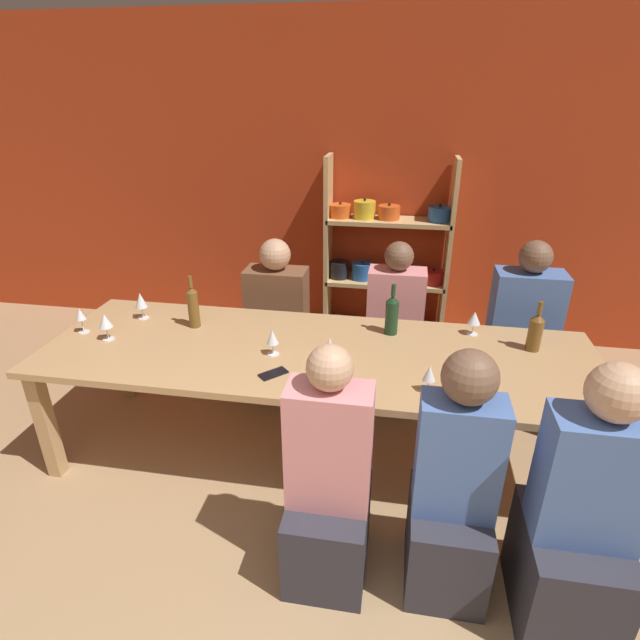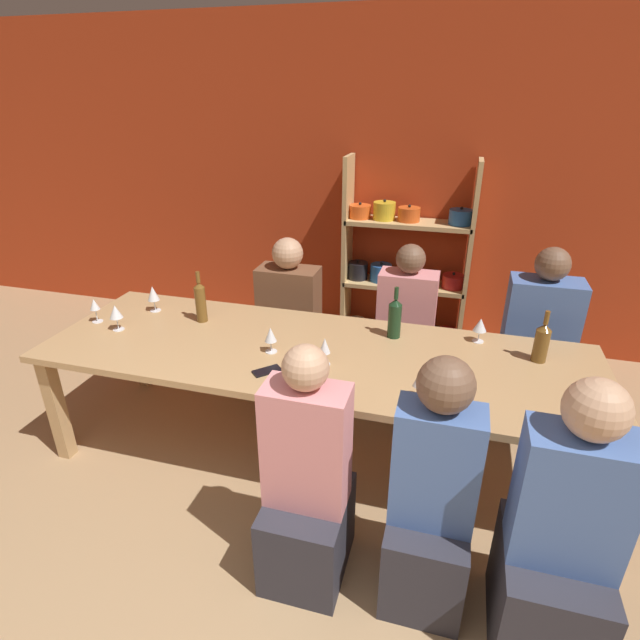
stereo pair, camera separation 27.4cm
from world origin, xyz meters
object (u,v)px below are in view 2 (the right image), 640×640
at_px(dining_table, 315,360).
at_px(wine_glass_white_e, 153,294).
at_px(wine_glass_white_a, 94,306).
at_px(shelf_unit, 403,275).
at_px(wine_bottle_dark, 542,342).
at_px(wine_glass_empty_a, 420,379).
at_px(person_far_a, 534,356).
at_px(wine_glass_white_c, 271,335).
at_px(cell_phone, 267,371).
at_px(person_near_c, 307,495).
at_px(wine_bottle_green, 395,317).
at_px(wine_glass_white_d, 325,347).
at_px(person_near_a, 556,555).
at_px(wine_bottle_amber, 201,301).
at_px(person_near_b, 430,512).
at_px(wine_glass_white_b, 116,313).
at_px(person_far_c, 404,341).
at_px(wine_glass_red_a, 480,326).
at_px(person_far_b, 290,330).

distance_m(dining_table, wine_glass_white_e, 1.24).
bearing_deg(wine_glass_white_a, shelf_unit, 43.67).
height_order(wine_bottle_dark, wine_glass_empty_a, wine_bottle_dark).
bearing_deg(person_far_a, wine_glass_white_c, 31.63).
relative_size(cell_phone, person_near_c, 0.13).
relative_size(wine_bottle_green, wine_glass_white_d, 2.00).
distance_m(person_near_a, person_near_c, 1.03).
relative_size(wine_bottle_dark, wine_bottle_amber, 0.89).
distance_m(wine_glass_white_d, person_near_b, 0.98).
distance_m(wine_glass_white_b, wine_glass_white_c, 1.02).
relative_size(wine_glass_white_a, person_far_c, 0.14).
height_order(person_near_a, person_far_a, person_near_a).
bearing_deg(person_near_c, wine_glass_red_a, 58.88).
distance_m(wine_glass_red_a, person_near_a, 1.33).
relative_size(wine_glass_empty_a, person_near_b, 0.12).
height_order(dining_table, person_near_c, person_near_c).
xyz_separation_m(shelf_unit, cell_phone, (-0.48, -1.98, 0.10)).
height_order(shelf_unit, wine_glass_white_d, shelf_unit).
distance_m(wine_glass_empty_a, person_near_b, 0.59).
relative_size(cell_phone, person_far_a, 0.13).
xyz_separation_m(wine_glass_empty_a, person_near_b, (0.12, -0.45, -0.38)).
xyz_separation_m(dining_table, wine_glass_white_b, (-1.26, -0.07, 0.18)).
relative_size(wine_bottle_dark, person_near_c, 0.25).
bearing_deg(shelf_unit, wine_glass_red_a, -65.44).
distance_m(wine_glass_red_a, person_near_b, 1.21).
distance_m(wine_bottle_dark, person_far_a, 0.78).
height_order(wine_glass_red_a, person_near_c, person_near_c).
relative_size(person_near_a, person_far_c, 1.09).
relative_size(wine_bottle_green, wine_glass_empty_a, 2.19).
relative_size(wine_bottle_green, person_near_c, 0.27).
distance_m(person_near_a, person_far_c, 1.92).
bearing_deg(wine_glass_white_c, wine_glass_red_a, 21.67).
bearing_deg(dining_table, wine_bottle_green, 36.64).
xyz_separation_m(person_far_a, person_near_b, (-0.58, -1.64, 0.03)).
bearing_deg(dining_table, person_near_a, -35.25).
distance_m(person_far_a, person_far_c, 0.89).
bearing_deg(person_far_c, person_far_a, 179.46).
xyz_separation_m(wine_glass_white_b, person_far_c, (1.68, 0.95, -0.44)).
distance_m(wine_glass_red_a, cell_phone, 1.28).
relative_size(wine_bottle_amber, person_near_a, 0.27).
relative_size(wine_glass_empty_a, person_near_c, 0.12).
bearing_deg(person_near_b, wine_glass_white_a, 160.82).
xyz_separation_m(wine_bottle_green, wine_glass_white_a, (-1.87, -0.31, -0.01)).
xyz_separation_m(wine_glass_white_d, wine_glass_white_e, (-1.29, 0.39, 0.01)).
height_order(wine_glass_white_b, person_near_a, person_near_a).
height_order(cell_phone, person_far_a, person_far_a).
distance_m(dining_table, person_far_b, 1.01).
distance_m(shelf_unit, wine_bottle_amber, 1.88).
relative_size(person_near_b, person_far_b, 1.07).
xyz_separation_m(wine_bottle_amber, cell_phone, (0.63, -0.49, -0.13)).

